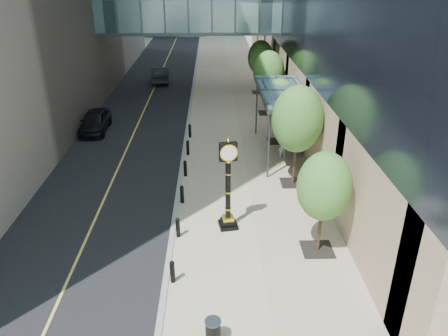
{
  "coord_description": "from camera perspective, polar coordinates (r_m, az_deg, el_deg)",
  "views": [
    {
      "loc": [
        -1.02,
        -12.99,
        11.75
      ],
      "look_at": [
        -0.52,
        5.51,
        2.97
      ],
      "focal_mm": 35.0,
      "sensor_mm": 36.0,
      "label": 1
    }
  ],
  "objects": [
    {
      "name": "car_near",
      "position": [
        34.65,
        -16.49,
        5.92
      ],
      "size": [
        1.99,
        4.69,
        1.58
      ],
      "primitive_type": "imported",
      "rotation": [
        0.0,
        0.0,
        0.02
      ],
      "color": "black",
      "rests_on": "road"
    },
    {
      "name": "street_trees",
      "position": [
        30.38,
        7.36,
        9.51
      ],
      "size": [
        2.82,
        28.37,
        5.8
      ],
      "color": "black",
      "rests_on": "sidewalk"
    },
    {
      "name": "road",
      "position": [
        54.6,
        -7.99,
        12.73
      ],
      "size": [
        8.0,
        180.0,
        0.02
      ],
      "primitive_type": "cube",
      "color": "black",
      "rests_on": "ground"
    },
    {
      "name": "car_far",
      "position": [
        48.16,
        -8.29,
        12.01
      ],
      "size": [
        2.04,
        4.97,
        1.6
      ],
      "primitive_type": "imported",
      "rotation": [
        0.0,
        0.0,
        3.21
      ],
      "color": "black",
      "rests_on": "road"
    },
    {
      "name": "pedestrian",
      "position": [
        28.7,
        7.63,
        2.82
      ],
      "size": [
        0.67,
        0.54,
        1.58
      ],
      "primitive_type": "imported",
      "rotation": [
        0.0,
        0.0,
        3.45
      ],
      "color": "#BCB4AC",
      "rests_on": "sidewalk"
    },
    {
      "name": "bollard_row",
      "position": [
        24.75,
        -5.27,
        -1.74
      ],
      "size": [
        0.2,
        16.2,
        0.9
      ],
      "color": "black",
      "rests_on": "sidewalk"
    },
    {
      "name": "ground",
      "position": [
        17.54,
        2.28,
        -16.7
      ],
      "size": [
        320.0,
        320.0,
        0.0
      ],
      "primitive_type": "plane",
      "color": "gray",
      "rests_on": "ground"
    },
    {
      "name": "trash_bin",
      "position": [
        15.62,
        -1.44,
        -20.66
      ],
      "size": [
        0.65,
        0.65,
        0.9
      ],
      "primitive_type": "cylinder",
      "rotation": [
        0.0,
        0.0,
        -0.3
      ],
      "color": "black",
      "rests_on": "sidewalk"
    },
    {
      "name": "sidewalk",
      "position": [
        54.3,
        0.64,
        12.92
      ],
      "size": [
        8.0,
        180.0,
        0.06
      ],
      "primitive_type": "cube",
      "color": "tan",
      "rests_on": "ground"
    },
    {
      "name": "street_clock",
      "position": [
        20.43,
        0.53,
        -2.96
      ],
      "size": [
        0.99,
        0.99,
        4.59
      ],
      "rotation": [
        0.0,
        0.0,
        0.17
      ],
      "color": "black",
      "rests_on": "sidewalk"
    },
    {
      "name": "entrance_canopy",
      "position": [
        28.38,
        7.74,
        9.71
      ],
      "size": [
        3.0,
        8.0,
        4.38
      ],
      "color": "#383F44",
      "rests_on": "ground"
    },
    {
      "name": "curb",
      "position": [
        54.3,
        -3.69,
        12.87
      ],
      "size": [
        0.25,
        180.0,
        0.07
      ],
      "primitive_type": "cube",
      "color": "gray",
      "rests_on": "ground"
    },
    {
      "name": "skywalk",
      "position": [
        41.23,
        -4.56,
        19.69
      ],
      "size": [
        17.0,
        4.2,
        5.8
      ],
      "color": "slate",
      "rests_on": "ground"
    }
  ]
}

